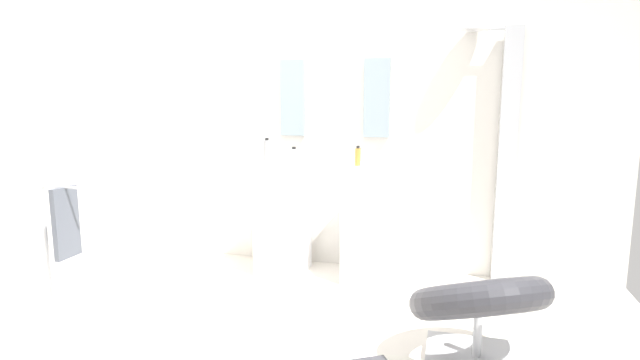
{
  "coord_description": "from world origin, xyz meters",
  "views": [
    {
      "loc": [
        1.02,
        -2.7,
        1.51
      ],
      "look_at": [
        0.15,
        0.55,
        0.95
      ],
      "focal_mm": 28.12,
      "sensor_mm": 36.0,
      "label": 1
    }
  ],
  "objects_px": {
    "pedestal_sink_left": "(283,217)",
    "soap_bottle_grey": "(267,150)",
    "lounge_chair": "(479,307)",
    "towel_rack": "(63,225)",
    "soap_bottle_clear": "(294,155)",
    "pedestal_sink_right": "(369,223)",
    "soap_bottle_amber": "(358,157)",
    "shower_column": "(505,151)"
  },
  "relations": [
    {
      "from": "pedestal_sink_left",
      "to": "soap_bottle_grey",
      "type": "bearing_deg",
      "value": 176.6
    },
    {
      "from": "pedestal_sink_left",
      "to": "soap_bottle_grey",
      "type": "relative_size",
      "value": 5.43
    },
    {
      "from": "lounge_chair",
      "to": "soap_bottle_grey",
      "type": "xyz_separation_m",
      "value": [
        -1.71,
        1.21,
        0.71
      ]
    },
    {
      "from": "soap_bottle_grey",
      "to": "towel_rack",
      "type": "bearing_deg",
      "value": -132.13
    },
    {
      "from": "towel_rack",
      "to": "pedestal_sink_left",
      "type": "bearing_deg",
      "value": 44.21
    },
    {
      "from": "pedestal_sink_left",
      "to": "towel_rack",
      "type": "height_order",
      "value": "pedestal_sink_left"
    },
    {
      "from": "soap_bottle_clear",
      "to": "soap_bottle_grey",
      "type": "relative_size",
      "value": 0.63
    },
    {
      "from": "pedestal_sink_right",
      "to": "soap_bottle_amber",
      "type": "bearing_deg",
      "value": -135.14
    },
    {
      "from": "pedestal_sink_left",
      "to": "lounge_chair",
      "type": "relative_size",
      "value": 1.01
    },
    {
      "from": "pedestal_sink_left",
      "to": "soap_bottle_clear",
      "type": "relative_size",
      "value": 8.61
    },
    {
      "from": "towel_rack",
      "to": "soap_bottle_grey",
      "type": "xyz_separation_m",
      "value": [
        1.07,
        1.18,
        0.43
      ]
    },
    {
      "from": "shower_column",
      "to": "lounge_chair",
      "type": "xyz_separation_m",
      "value": [
        -0.23,
        -1.45,
        -0.73
      ]
    },
    {
      "from": "lounge_chair",
      "to": "towel_rack",
      "type": "xyz_separation_m",
      "value": [
        -2.78,
        0.03,
        0.28
      ]
    },
    {
      "from": "pedestal_sink_left",
      "to": "soap_bottle_amber",
      "type": "bearing_deg",
      "value": -7.27
    },
    {
      "from": "pedestal_sink_right",
      "to": "towel_rack",
      "type": "distance_m",
      "value": 2.29
    },
    {
      "from": "pedestal_sink_right",
      "to": "towel_rack",
      "type": "xyz_separation_m",
      "value": [
        -1.96,
        -1.17,
        0.14
      ]
    },
    {
      "from": "pedestal_sink_right",
      "to": "soap_bottle_grey",
      "type": "height_order",
      "value": "soap_bottle_grey"
    },
    {
      "from": "pedestal_sink_left",
      "to": "soap_bottle_amber",
      "type": "distance_m",
      "value": 0.87
    },
    {
      "from": "towel_rack",
      "to": "soap_bottle_amber",
      "type": "bearing_deg",
      "value": 30.2
    },
    {
      "from": "pedestal_sink_left",
      "to": "lounge_chair",
      "type": "height_order",
      "value": "pedestal_sink_left"
    },
    {
      "from": "pedestal_sink_right",
      "to": "shower_column",
      "type": "xyz_separation_m",
      "value": [
        1.05,
        0.25,
        0.59
      ]
    },
    {
      "from": "pedestal_sink_left",
      "to": "towel_rack",
      "type": "relative_size",
      "value": 1.13
    },
    {
      "from": "pedestal_sink_right",
      "to": "soap_bottle_clear",
      "type": "relative_size",
      "value": 8.61
    },
    {
      "from": "shower_column",
      "to": "soap_bottle_clear",
      "type": "relative_size",
      "value": 16.5
    },
    {
      "from": "lounge_chair",
      "to": "soap_bottle_clear",
      "type": "xyz_separation_m",
      "value": [
        -1.48,
        1.24,
        0.68
      ]
    },
    {
      "from": "lounge_chair",
      "to": "soap_bottle_grey",
      "type": "bearing_deg",
      "value": 144.68
    },
    {
      "from": "lounge_chair",
      "to": "towel_rack",
      "type": "height_order",
      "value": "towel_rack"
    },
    {
      "from": "towel_rack",
      "to": "soap_bottle_clear",
      "type": "relative_size",
      "value": 7.65
    },
    {
      "from": "towel_rack",
      "to": "soap_bottle_grey",
      "type": "relative_size",
      "value": 4.82
    },
    {
      "from": "shower_column",
      "to": "soap_bottle_clear",
      "type": "distance_m",
      "value": 1.72
    },
    {
      "from": "pedestal_sink_left",
      "to": "soap_bottle_grey",
      "type": "height_order",
      "value": "soap_bottle_grey"
    },
    {
      "from": "soap_bottle_amber",
      "to": "soap_bottle_grey",
      "type": "relative_size",
      "value": 0.8
    },
    {
      "from": "soap_bottle_clear",
      "to": "soap_bottle_grey",
      "type": "bearing_deg",
      "value": -171.34
    },
    {
      "from": "shower_column",
      "to": "soap_bottle_grey",
      "type": "relative_size",
      "value": 10.4
    },
    {
      "from": "pedestal_sink_left",
      "to": "towel_rack",
      "type": "bearing_deg",
      "value": -135.79
    },
    {
      "from": "pedestal_sink_right",
      "to": "soap_bottle_amber",
      "type": "relative_size",
      "value": 6.76
    },
    {
      "from": "soap_bottle_clear",
      "to": "soap_bottle_amber",
      "type": "distance_m",
      "value": 0.59
    },
    {
      "from": "shower_column",
      "to": "lounge_chair",
      "type": "relative_size",
      "value": 1.93
    },
    {
      "from": "pedestal_sink_right",
      "to": "towel_rack",
      "type": "relative_size",
      "value": 1.13
    },
    {
      "from": "pedestal_sink_left",
      "to": "soap_bottle_amber",
      "type": "xyz_separation_m",
      "value": [
        0.66,
        -0.08,
        0.56
      ]
    },
    {
      "from": "pedestal_sink_left",
      "to": "shower_column",
      "type": "relative_size",
      "value": 0.52
    },
    {
      "from": "shower_column",
      "to": "soap_bottle_amber",
      "type": "bearing_deg",
      "value": -163.47
    }
  ]
}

